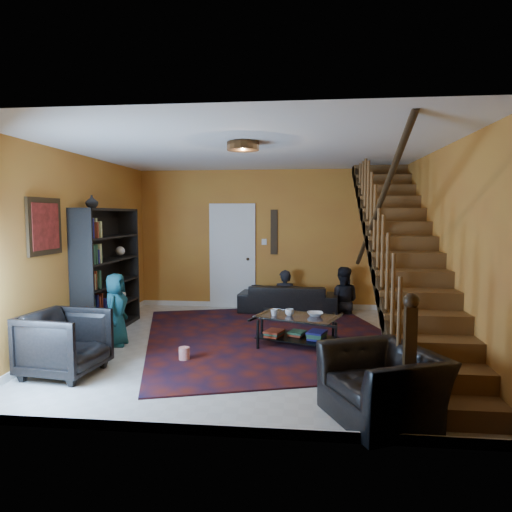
{
  "coord_description": "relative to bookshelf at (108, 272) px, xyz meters",
  "views": [
    {
      "loc": [
        0.77,
        -6.45,
        1.9
      ],
      "look_at": [
        0.03,
        0.4,
        1.27
      ],
      "focal_mm": 32.0,
      "sensor_mm": 36.0,
      "label": 1
    }
  ],
  "objects": [
    {
      "name": "armchair_left",
      "position": [
        0.35,
        -2.04,
        -0.58
      ],
      "size": [
        0.94,
        0.92,
        0.77
      ],
      "primitive_type": "imported",
      "rotation": [
        0.0,
        0.0,
        1.45
      ],
      "color": "black",
      "rests_on": "floor"
    },
    {
      "name": "door",
      "position": [
        1.7,
        2.12,
        0.06
      ],
      "size": [
        0.82,
        0.05,
        2.05
      ],
      "primitive_type": "cube",
      "color": "silver",
      "rests_on": "floor"
    },
    {
      "name": "floor",
      "position": [
        2.4,
        -0.6,
        -0.96
      ],
      "size": [
        5.5,
        5.5,
        0.0
      ],
      "primitive_type": "plane",
      "color": "beige",
      "rests_on": "ground"
    },
    {
      "name": "coffee_table",
      "position": [
        3.07,
        -0.52,
        -0.71
      ],
      "size": [
        1.3,
        1.03,
        0.44
      ],
      "rotation": [
        0.0,
        0.0,
        -0.37
      ],
      "color": "black",
      "rests_on": "floor"
    },
    {
      "name": "person_adult_b",
      "position": [
        3.9,
        1.75,
        -0.74
      ],
      "size": [
        0.72,
        0.6,
        1.35
      ],
      "primitive_type": "imported",
      "rotation": [
        0.0,
        0.0,
        3.01
      ],
      "color": "black",
      "rests_on": "sofa"
    },
    {
      "name": "cup_a",
      "position": [
        2.96,
        -0.52,
        -0.48
      ],
      "size": [
        0.13,
        0.13,
        0.1
      ],
      "primitive_type": "imported",
      "rotation": [
        0.0,
        0.0,
        -0.05
      ],
      "color": "#999999",
      "rests_on": "coffee_table"
    },
    {
      "name": "ceiling_fixture",
      "position": [
        2.4,
        -1.4,
        1.78
      ],
      "size": [
        0.4,
        0.4,
        0.1
      ],
      "primitive_type": "cylinder",
      "color": "#3F2814",
      "rests_on": "room"
    },
    {
      "name": "rug",
      "position": [
        2.66,
        -0.1,
        -0.95
      ],
      "size": [
        4.79,
        5.15,
        0.02
      ],
      "primitive_type": "cube",
      "rotation": [
        0.0,
        0.0,
        0.29
      ],
      "color": "#4B140D",
      "rests_on": "floor"
    },
    {
      "name": "cup_b",
      "position": [
        2.74,
        -0.55,
        -0.48
      ],
      "size": [
        0.11,
        0.11,
        0.1
      ],
      "primitive_type": "imported",
      "rotation": [
        0.0,
        0.0,
        0.05
      ],
      "color": "#999999",
      "rests_on": "coffee_table"
    },
    {
      "name": "sofa",
      "position": [
        2.87,
        1.7,
        -0.69
      ],
      "size": [
        1.95,
        0.89,
        0.55
      ],
      "primitive_type": "imported",
      "rotation": [
        0.0,
        0.0,
        3.06
      ],
      "color": "black",
      "rests_on": "floor"
    },
    {
      "name": "bowl",
      "position": [
        3.33,
        -0.5,
        -0.5
      ],
      "size": [
        0.25,
        0.25,
        0.06
      ],
      "primitive_type": "imported",
      "rotation": [
        0.0,
        0.0,
        0.07
      ],
      "color": "#999999",
      "rests_on": "coffee_table"
    },
    {
      "name": "person_adult_a",
      "position": [
        2.79,
        1.75,
        -0.77
      ],
      "size": [
        0.47,
        0.31,
        1.28
      ],
      "primitive_type": "imported",
      "rotation": [
        0.0,
        0.0,
        3.16
      ],
      "color": "black",
      "rests_on": "sofa"
    },
    {
      "name": "popcorn_bucket",
      "position": [
        1.63,
        -1.4,
        -0.86
      ],
      "size": [
        0.14,
        0.14,
        0.16
      ],
      "primitive_type": "cylinder",
      "rotation": [
        0.0,
        0.0,
        -0.02
      ],
      "color": "red",
      "rests_on": "rug"
    },
    {
      "name": "vase",
      "position": [
        -0.0,
        -0.5,
        1.13
      ],
      "size": [
        0.18,
        0.18,
        0.19
      ],
      "primitive_type": "imported",
      "color": "#999999",
      "rests_on": "bookshelf"
    },
    {
      "name": "person_child",
      "position": [
        0.45,
        -0.79,
        -0.44
      ],
      "size": [
        0.37,
        0.54,
        1.06
      ],
      "primitive_type": "imported",
      "rotation": [
        0.0,
        0.0,
        1.64
      ],
      "color": "#164A55",
      "rests_on": "armchair_left"
    },
    {
      "name": "staircase",
      "position": [
        4.53,
        -0.6,
        0.43
      ],
      "size": [
        0.95,
        5.02,
        3.18
      ],
      "color": "brown",
      "rests_on": "floor"
    },
    {
      "name": "wall_hanging",
      "position": [
        2.55,
        2.13,
        0.59
      ],
      "size": [
        0.14,
        0.03,
        0.9
      ],
      "primitive_type": "cube",
      "color": "black",
      "rests_on": "room"
    },
    {
      "name": "armchair_right",
      "position": [
        3.9,
        -2.85,
        -0.64
      ],
      "size": [
        1.23,
        1.29,
        0.66
      ],
      "primitive_type": "imported",
      "rotation": [
        0.0,
        0.0,
        -1.13
      ],
      "color": "black",
      "rests_on": "floor"
    },
    {
      "name": "framed_picture",
      "position": [
        -0.17,
        -1.5,
        0.79
      ],
      "size": [
        0.04,
        0.74,
        0.74
      ],
      "primitive_type": "cube",
      "color": "maroon",
      "rests_on": "room"
    },
    {
      "name": "bookshelf",
      "position": [
        0.0,
        0.0,
        0.0
      ],
      "size": [
        0.35,
        1.8,
        2.0
      ],
      "color": "black",
      "rests_on": "floor"
    },
    {
      "name": "room",
      "position": [
        1.07,
        0.73,
        -0.91
      ],
      "size": [
        5.5,
        5.5,
        5.5
      ],
      "color": "#C6862C",
      "rests_on": "ground"
    }
  ]
}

